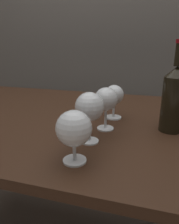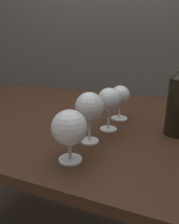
% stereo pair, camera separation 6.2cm
% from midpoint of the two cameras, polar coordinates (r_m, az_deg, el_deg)
% --- Properties ---
extents(back_wall, '(5.00, 0.08, 2.60)m').
position_cam_midpoint_polar(back_wall, '(1.91, 14.69, 24.85)').
color(back_wall, '#59544F').
rests_on(back_wall, ground_plane).
extents(dining_table, '(1.56, 0.91, 0.77)m').
position_cam_midpoint_polar(dining_table, '(0.90, 1.63, -6.25)').
color(dining_table, '#382114').
rests_on(dining_table, ground_plane).
extents(wine_glass_amber, '(0.09, 0.09, 0.14)m').
position_cam_midpoint_polar(wine_glass_amber, '(0.52, -2.16, -4.69)').
color(wine_glass_amber, white).
rests_on(wine_glass_amber, dining_table).
extents(wine_glass_white, '(0.09, 0.09, 0.16)m').
position_cam_midpoint_polar(wine_glass_white, '(0.61, 2.88, 1.27)').
color(wine_glass_white, white).
rests_on(wine_glass_white, dining_table).
extents(wine_glass_pinot, '(0.08, 0.08, 0.15)m').
position_cam_midpoint_polar(wine_glass_pinot, '(0.71, 7.91, 3.06)').
color(wine_glass_pinot, white).
rests_on(wine_glass_pinot, dining_table).
extents(wine_glass_merlot, '(0.08, 0.08, 0.14)m').
position_cam_midpoint_polar(wine_glass_merlot, '(0.83, 10.54, 4.28)').
color(wine_glass_merlot, white).
rests_on(wine_glass_merlot, dining_table).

